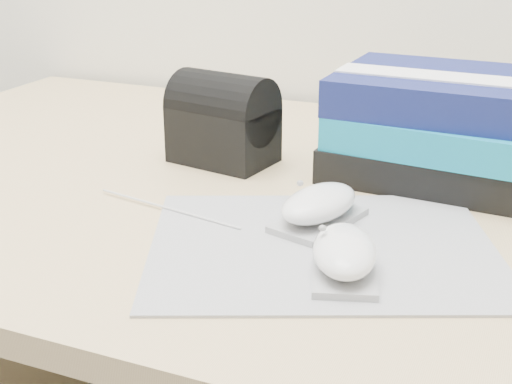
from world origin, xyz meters
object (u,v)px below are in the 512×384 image
at_px(mouse_front, 344,254).
at_px(pouch, 223,119).
at_px(mouse_rear, 319,206).
at_px(book_stack, 444,126).
at_px(desk, 389,341).

relative_size(mouse_front, pouch, 0.82).
height_order(mouse_rear, book_stack, book_stack).
bearing_deg(desk, mouse_front, -89.87).
bearing_deg(book_stack, mouse_front, -96.82).
xyz_separation_m(book_stack, pouch, (-0.28, -0.06, -0.01)).
bearing_deg(desk, book_stack, 50.80).
bearing_deg(mouse_rear, mouse_front, -60.09).
height_order(desk, mouse_rear, mouse_rear).
distance_m(mouse_front, book_stack, 0.32).
bearing_deg(mouse_front, pouch, 133.69).
relative_size(mouse_front, book_stack, 0.42).
distance_m(desk, mouse_rear, 0.31).
distance_m(mouse_front, pouch, 0.35).
xyz_separation_m(desk, book_stack, (0.04, 0.05, 0.30)).
bearing_deg(mouse_front, desk, 90.13).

